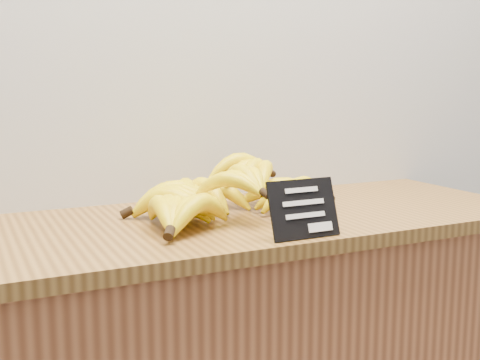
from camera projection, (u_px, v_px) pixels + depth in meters
counter_top at (230, 223)px, 1.35m from camera, size 1.44×0.54×0.03m
chalkboard_sign at (304, 209)px, 1.16m from camera, size 0.14×0.04×0.11m
banana_pile at (224, 196)px, 1.34m from camera, size 0.54×0.36×0.12m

